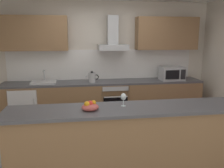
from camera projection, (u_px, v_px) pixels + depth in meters
The scene contains 14 objects.
ground at pixel (114, 153), 3.86m from camera, with size 5.83×4.51×0.02m, color gray.
wall_back at pixel (102, 61), 5.36m from camera, with size 5.83×0.12×2.60m, color silver.
backsplash_tile at pixel (102, 64), 5.30m from camera, with size 4.10×0.02×0.66m, color white.
counter_back at pixel (104, 102), 5.16m from camera, with size 4.25×0.60×0.90m.
counter_island at pixel (127, 140), 3.19m from camera, with size 3.18×0.64×0.94m.
upper_cabinets at pixel (103, 33), 5.01m from camera, with size 4.19×0.32×0.70m.
oven at pixel (114, 101), 5.16m from camera, with size 0.60×0.62×0.80m.
refrigerator at pixel (26, 106), 4.90m from camera, with size 0.58×0.60×0.85m.
microwave at pixel (172, 73), 5.20m from camera, with size 0.50×0.38×0.30m.
sink at pixel (44, 82), 4.87m from camera, with size 0.50×0.40×0.26m.
kettle at pixel (92, 77), 4.95m from camera, with size 0.29×0.15×0.24m.
range_hood at pixel (113, 39), 5.02m from camera, with size 0.62×0.45×0.72m.
wine_glass at pixel (123, 97), 3.13m from camera, with size 0.08×0.08×0.18m.
fruit_bowl at pixel (90, 106), 2.99m from camera, with size 0.22×0.22×0.13m.
Camera 1 is at (-0.56, -3.51, 1.87)m, focal length 37.88 mm.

